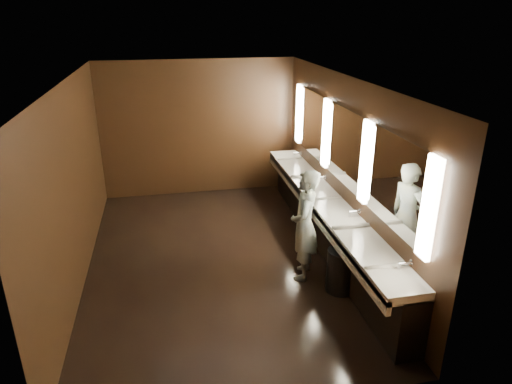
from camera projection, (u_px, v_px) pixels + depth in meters
floor at (219, 259)px, 7.25m from camera, size 6.00×6.00×0.00m
ceiling at (213, 80)px, 6.21m from camera, size 4.00×6.00×0.02m
wall_back at (199, 129)px, 9.46m from camera, size 4.00×0.02×2.80m
wall_front at (257, 291)px, 4.00m from camera, size 4.00×0.02×2.80m
wall_left at (74, 186)px, 6.36m from camera, size 0.02×6.00×2.80m
wall_right at (344, 168)px, 7.10m from camera, size 0.02×6.00×2.80m
sink_counter at (328, 222)px, 7.40m from camera, size 0.55×5.40×1.01m
mirror_band at (344, 147)px, 6.96m from camera, size 0.06×5.03×1.15m
person at (305, 225)px, 6.52m from camera, size 0.60×0.71×1.66m
trash_bin at (341, 270)px, 6.36m from camera, size 0.46×0.46×0.63m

